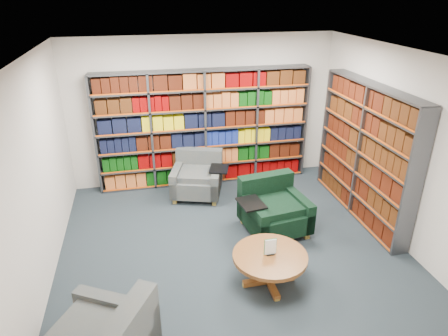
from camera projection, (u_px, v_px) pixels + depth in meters
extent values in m
cube|color=black|center=(233.00, 249.00, 5.95)|extent=(5.00, 5.00, 0.01)
cube|color=white|center=(235.00, 55.00, 4.79)|extent=(5.00, 5.00, 0.01)
cube|color=beige|center=(203.00, 111.00, 7.60)|extent=(5.00, 0.01, 2.80)
cube|color=beige|center=(308.00, 287.00, 3.14)|extent=(5.00, 0.01, 2.80)
cube|color=beige|center=(35.00, 180.00, 4.88)|extent=(0.01, 5.00, 2.80)
cube|color=beige|center=(399.00, 148.00, 5.85)|extent=(0.01, 5.00, 2.80)
cube|color=#47494F|center=(205.00, 129.00, 7.57)|extent=(4.00, 0.28, 2.20)
cube|color=silver|center=(203.00, 126.00, 7.69)|extent=(4.00, 0.02, 2.20)
cube|color=#D84C0A|center=(206.00, 131.00, 7.46)|extent=(4.00, 0.01, 2.20)
cube|color=#BA5925|center=(205.00, 172.00, 7.96)|extent=(3.88, 0.21, 0.29)
cube|color=#063507|center=(205.00, 155.00, 7.80)|extent=(3.88, 0.21, 0.29)
cube|color=black|center=(205.00, 138.00, 7.65)|extent=(3.88, 0.21, 0.29)
cube|color=black|center=(204.00, 120.00, 7.50)|extent=(3.88, 0.21, 0.29)
cube|color=#391907|center=(204.00, 100.00, 7.35)|extent=(3.88, 0.21, 0.29)
cube|color=#361005|center=(203.00, 81.00, 7.20)|extent=(3.88, 0.21, 0.29)
cube|color=#47494F|center=(364.00, 153.00, 6.48)|extent=(0.28, 2.50, 2.20)
cube|color=silver|center=(372.00, 152.00, 6.51)|extent=(0.02, 2.50, 2.20)
cube|color=#D84C0A|center=(357.00, 153.00, 6.46)|extent=(0.02, 2.50, 2.20)
cube|color=#391907|center=(357.00, 202.00, 6.86)|extent=(0.21, 2.38, 0.29)
cube|color=#361005|center=(360.00, 183.00, 6.71)|extent=(0.21, 2.38, 0.29)
cube|color=#361005|center=(363.00, 163.00, 6.56)|extent=(0.21, 2.38, 0.29)
cube|color=#361005|center=(366.00, 142.00, 6.41)|extent=(0.21, 2.38, 0.29)
cube|color=#391907|center=(370.00, 120.00, 6.25)|extent=(0.21, 2.38, 0.29)
cube|color=#361005|center=(373.00, 97.00, 6.10)|extent=(0.21, 2.38, 0.29)
cube|color=#0C1F36|center=(197.00, 183.00, 7.38)|extent=(1.09, 1.09, 0.31)
cube|color=#0C1F36|center=(199.00, 166.00, 7.60)|extent=(0.88, 0.44, 0.69)
cube|color=#0C1F36|center=(177.00, 178.00, 7.37)|extent=(0.39, 0.87, 0.46)
cube|color=#0C1F36|center=(217.00, 180.00, 7.31)|extent=(0.39, 0.87, 0.46)
cube|color=black|center=(219.00, 169.00, 7.16)|extent=(0.44, 0.50, 0.02)
cube|color=olive|center=(175.00, 201.00, 7.16)|extent=(0.08, 0.08, 0.10)
cube|color=olive|center=(214.00, 203.00, 7.11)|extent=(0.08, 0.08, 0.10)
cube|color=olive|center=(182.00, 183.00, 7.81)|extent=(0.08, 0.08, 0.10)
cube|color=olive|center=(218.00, 185.00, 7.75)|extent=(0.08, 0.08, 0.10)
cube|color=black|center=(275.00, 216.00, 6.28)|extent=(1.03, 1.03, 0.32)
cube|color=black|center=(265.00, 195.00, 6.50)|extent=(0.93, 0.33, 0.73)
cube|color=black|center=(252.00, 216.00, 6.13)|extent=(0.27, 0.92, 0.49)
cube|color=black|center=(296.00, 207.00, 6.37)|extent=(0.27, 0.92, 0.49)
cube|color=black|center=(251.00, 203.00, 5.96)|extent=(0.41, 0.49, 0.03)
cube|color=olive|center=(263.00, 245.00, 5.93)|extent=(0.08, 0.08, 0.10)
cube|color=olive|center=(307.00, 235.00, 6.17)|extent=(0.08, 0.08, 0.10)
cube|color=olive|center=(243.00, 220.00, 6.57)|extent=(0.08, 0.08, 0.10)
cube|color=olive|center=(283.00, 212.00, 6.81)|extent=(0.08, 0.08, 0.10)
cube|color=#0C1F36|center=(117.00, 316.00, 4.24)|extent=(0.90, 0.60, 0.51)
cube|color=olive|center=(89.00, 330.00, 4.47)|extent=(0.10, 0.10, 0.11)
cylinder|color=brown|center=(270.00, 256.00, 5.08)|extent=(0.96, 0.96, 0.05)
cylinder|color=brown|center=(269.00, 270.00, 5.17)|extent=(0.13, 0.13, 0.38)
cube|color=brown|center=(269.00, 280.00, 5.24)|extent=(0.69, 0.09, 0.06)
cube|color=brown|center=(269.00, 280.00, 5.24)|extent=(0.09, 0.69, 0.06)
cube|color=black|center=(270.00, 254.00, 5.07)|extent=(0.11, 0.05, 0.01)
cube|color=white|center=(271.00, 247.00, 5.02)|extent=(0.15, 0.01, 0.21)
cube|color=#145926|center=(270.00, 247.00, 5.03)|extent=(0.17, 0.00, 0.23)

